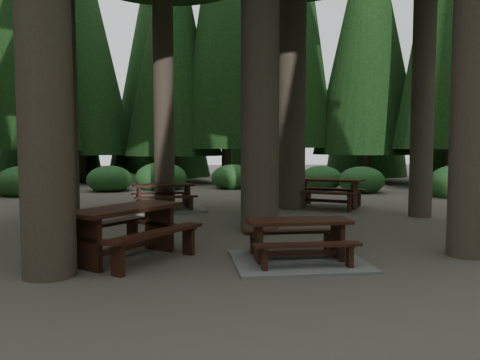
{
  "coord_description": "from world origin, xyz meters",
  "views": [
    {
      "loc": [
        -0.81,
        -9.98,
        1.88
      ],
      "look_at": [
        0.46,
        1.04,
        1.1
      ],
      "focal_mm": 35.0,
      "sensor_mm": 36.0,
      "label": 1
    }
  ],
  "objects": [
    {
      "name": "ground",
      "position": [
        0.0,
        0.0,
        0.0
      ],
      "size": [
        80.0,
        80.0,
        0.0
      ],
      "primitive_type": "plane",
      "color": "#564C46",
      "rests_on": "ground"
    },
    {
      "name": "picnic_table_d",
      "position": [
        3.59,
        4.15,
        0.59
      ],
      "size": [
        2.63,
        2.51,
        0.89
      ],
      "rotation": [
        0.0,
        0.0,
        -0.56
      ],
      "color": "black",
      "rests_on": "ground"
    },
    {
      "name": "shrub_ring",
      "position": [
        0.7,
        0.75,
        0.4
      ],
      "size": [
        23.86,
        24.64,
        1.49
      ],
      "color": "#1C5229",
      "rests_on": "ground"
    },
    {
      "name": "picnic_table_e",
      "position": [
        -1.83,
        -2.07,
        0.59
      ],
      "size": [
        2.57,
        2.63,
        0.89
      ],
      "rotation": [
        0.0,
        0.0,
        0.89
      ],
      "color": "black",
      "rests_on": "ground"
    },
    {
      "name": "picnic_table_c",
      "position": [
        -1.49,
        4.1,
        0.27
      ],
      "size": [
        2.61,
        2.29,
        0.78
      ],
      "rotation": [
        0.0,
        0.0,
        0.18
      ],
      "color": "gray",
      "rests_on": "ground"
    },
    {
      "name": "picnic_table_a",
      "position": [
        0.99,
        -2.65,
        0.23
      ],
      "size": [
        2.14,
        1.78,
        0.72
      ],
      "rotation": [
        0.0,
        0.0,
        0.02
      ],
      "color": "gray",
      "rests_on": "ground"
    }
  ]
}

